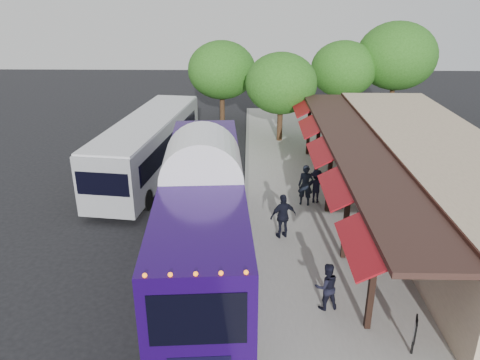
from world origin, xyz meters
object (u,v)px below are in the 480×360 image
(ped_d, at_px, (316,186))
(sign_board, at_px, (415,331))
(ped_b, at_px, (326,286))
(ped_c, at_px, (283,216))
(city_bus, at_px, (149,145))
(coach_bus, at_px, (204,213))
(ped_a, at_px, (306,185))

(ped_d, xyz_separation_m, sign_board, (1.42, -10.09, -0.03))
(ped_b, height_order, ped_c, ped_c)
(city_bus, relative_size, sign_board, 10.46)
(ped_c, xyz_separation_m, ped_d, (1.81, 3.45, -0.13))
(coach_bus, distance_m, city_bus, 9.93)
(ped_c, bearing_deg, ped_b, 82.67)
(city_bus, relative_size, ped_b, 7.62)
(sign_board, bearing_deg, ped_b, 155.86)
(city_bus, distance_m, sign_board, 17.08)
(ped_a, bearing_deg, city_bus, 168.08)
(coach_bus, bearing_deg, city_bus, 108.65)
(sign_board, bearing_deg, coach_bus, 162.82)
(ped_b, height_order, sign_board, ped_b)
(ped_b, xyz_separation_m, ped_c, (-1.08, 4.63, 0.15))
(ped_c, bearing_deg, ped_d, -138.22)
(city_bus, height_order, ped_d, city_bus)
(city_bus, xyz_separation_m, ped_a, (8.15, -3.89, -0.67))
(ped_a, bearing_deg, ped_b, -77.76)
(city_bus, bearing_deg, coach_bus, -59.85)
(coach_bus, distance_m, ped_c, 3.84)
(ped_d, bearing_deg, sign_board, 115.02)
(ped_c, height_order, sign_board, ped_c)
(ped_b, xyz_separation_m, sign_board, (2.15, -2.02, -0.01))
(ped_c, height_order, ped_d, ped_c)
(ped_a, relative_size, sign_board, 1.66)
(coach_bus, height_order, ped_b, coach_bus)
(coach_bus, relative_size, city_bus, 1.07)
(ped_a, height_order, ped_d, ped_a)
(city_bus, height_order, ped_b, city_bus)
(city_bus, distance_m, ped_b, 14.19)
(ped_b, bearing_deg, ped_c, -88.61)
(ped_a, bearing_deg, ped_c, -98.00)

